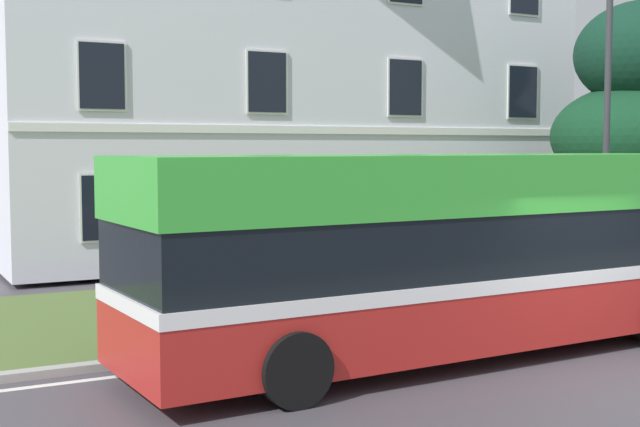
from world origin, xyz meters
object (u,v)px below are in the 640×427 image
(georgian_townhouse, at_px, (274,49))
(litter_bin, at_px, (441,279))
(street_lamp_post, at_px, (608,89))
(single_decker_bus, at_px, (451,250))

(georgian_townhouse, relative_size, litter_bin, 15.81)
(street_lamp_post, bearing_deg, single_decker_bus, -155.04)
(georgian_townhouse, height_order, street_lamp_post, georgian_townhouse)
(single_decker_bus, distance_m, street_lamp_post, 7.40)
(georgian_townhouse, height_order, litter_bin, georgian_townhouse)
(single_decker_bus, bearing_deg, litter_bin, 54.17)
(single_decker_bus, relative_size, street_lamp_post, 1.36)
(street_lamp_post, distance_m, litter_bin, 5.78)
(single_decker_bus, bearing_deg, street_lamp_post, 22.51)
(georgian_townhouse, distance_m, single_decker_bus, 14.58)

